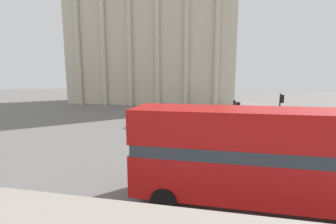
{
  "coord_description": "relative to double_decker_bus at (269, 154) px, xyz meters",
  "views": [
    {
      "loc": [
        -0.84,
        -2.16,
        5.01
      ],
      "look_at": [
        -4.35,
        15.5,
        2.36
      ],
      "focal_mm": 24.0,
      "sensor_mm": 36.0,
      "label": 1
    }
  ],
  "objects": [
    {
      "name": "car_silver",
      "position": [
        -6.09,
        18.05,
        -1.48
      ],
      "size": [
        4.2,
        1.93,
        1.35
      ],
      "rotation": [
        0.0,
        0.0,
        4.06
      ],
      "color": "black",
      "rests_on": "ground_plane"
    },
    {
      "name": "pedestrian_blue",
      "position": [
        5.79,
        18.22,
        -1.26
      ],
      "size": [
        0.32,
        0.32,
        1.62
      ],
      "rotation": [
        0.0,
        0.0,
        3.21
      ],
      "color": "#282B33",
      "rests_on": "ground_plane"
    },
    {
      "name": "traffic_light_mid",
      "position": [
        3.62,
        12.01,
        0.29
      ],
      "size": [
        0.42,
        0.24,
        3.78
      ],
      "color": "black",
      "rests_on": "ground_plane"
    },
    {
      "name": "traffic_light_near",
      "position": [
        -1.0,
        3.1,
        0.39
      ],
      "size": [
        0.42,
        0.24,
        3.94
      ],
      "color": "black",
      "rests_on": "ground_plane"
    },
    {
      "name": "plaza_building_left",
      "position": [
        -14.85,
        38.35,
        10.51
      ],
      "size": [
        33.5,
        13.9,
        25.4
      ],
      "color": "beige",
      "rests_on": "ground_plane"
    },
    {
      "name": "pedestrian_olive",
      "position": [
        -0.47,
        15.94,
        -1.23
      ],
      "size": [
        0.32,
        0.32,
        1.66
      ],
      "rotation": [
        0.0,
        0.0,
        6.18
      ],
      "color": "#282B33",
      "rests_on": "ground_plane"
    },
    {
      "name": "double_decker_bus",
      "position": [
        0.0,
        0.0,
        0.0
      ],
      "size": [
        10.51,
        2.64,
        3.9
      ],
      "rotation": [
        0.0,
        0.0,
        -0.06
      ],
      "color": "black",
      "rests_on": "ground_plane"
    },
    {
      "name": "car_navy",
      "position": [
        -8.24,
        13.85,
        -1.48
      ],
      "size": [
        4.2,
        1.93,
        1.35
      ],
      "rotation": [
        0.0,
        0.0,
        6.21
      ],
      "color": "black",
      "rests_on": "ground_plane"
    }
  ]
}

